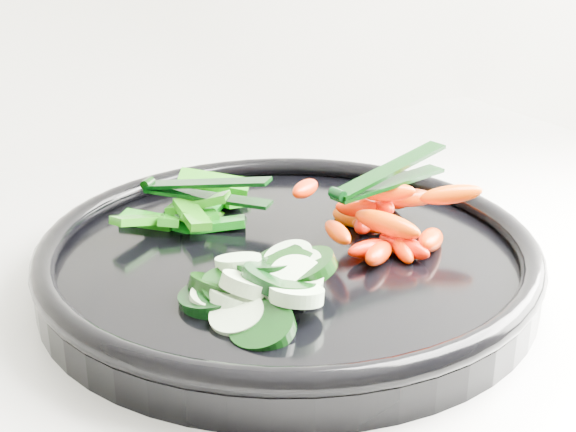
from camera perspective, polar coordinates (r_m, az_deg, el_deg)
veggie_tray at (r=0.60m, az=0.00°, el=-3.03°), size 0.44×0.44×0.04m
cucumber_pile at (r=0.54m, az=-2.36°, el=-5.04°), size 0.13×0.12×0.04m
carrot_pile at (r=0.63m, az=6.77°, el=-0.02°), size 0.14×0.14×0.05m
pepper_pile at (r=0.66m, az=-6.62°, el=0.41°), size 0.14×0.11×0.04m
tong_carrot at (r=0.62m, az=7.04°, el=2.75°), size 0.11×0.03×0.02m
tong_pepper at (r=0.66m, az=-6.07°, el=1.89°), size 0.08×0.10×0.02m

